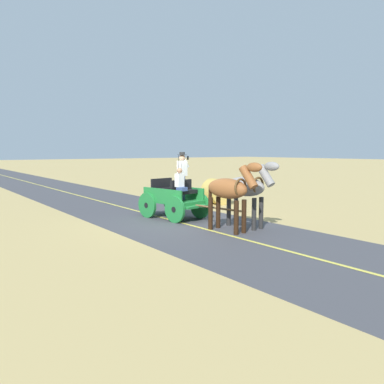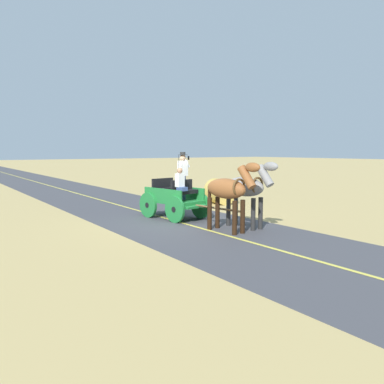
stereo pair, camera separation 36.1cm
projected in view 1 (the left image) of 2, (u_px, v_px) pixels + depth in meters
ground_plane at (181, 223)px, 13.79m from camera, size 200.00×200.00×0.00m
road_surface at (181, 223)px, 13.79m from camera, size 5.24×160.00×0.01m
road_centre_stripe at (181, 223)px, 13.79m from camera, size 0.12×160.00×0.00m
horse_drawn_carriage at (175, 197)px, 14.65m from camera, size 1.79×4.51×2.50m
horse_near_side at (248, 188)px, 12.80m from camera, size 0.72×2.14×2.21m
horse_off_side at (230, 190)px, 12.14m from camera, size 0.74×2.14×2.21m
hay_bale at (217, 191)px, 18.65m from camera, size 1.34×1.25×1.20m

